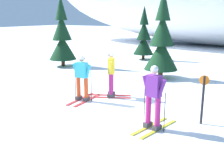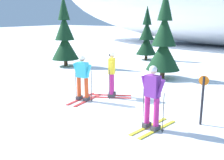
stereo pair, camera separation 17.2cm
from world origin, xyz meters
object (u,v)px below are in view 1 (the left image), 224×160
object	(u,v)px
skier_purple_jacket	(154,97)
trail_marker_post	(203,97)
pine_tree_far_left	(62,37)
pine_tree_center_left	(162,42)
skier_cyan_jacket	(82,77)
skier_yellow_jacket	(111,74)
pine_tree_left	(144,37)

from	to	relation	value
skier_purple_jacket	trail_marker_post	bearing A→B (deg)	46.22
trail_marker_post	pine_tree_far_left	bearing A→B (deg)	153.85
pine_tree_far_left	pine_tree_center_left	bearing A→B (deg)	1.80
skier_cyan_jacket	trail_marker_post	distance (m)	4.26
skier_cyan_jacket	pine_tree_center_left	bearing A→B (deg)	78.92
skier_yellow_jacket	pine_tree_center_left	distance (m)	4.18
skier_cyan_jacket	skier_purple_jacket	world-z (taller)	skier_purple_jacket
pine_tree_far_left	trail_marker_post	world-z (taller)	pine_tree_far_left
skier_purple_jacket	pine_tree_center_left	world-z (taller)	pine_tree_center_left
skier_yellow_jacket	skier_cyan_jacket	world-z (taller)	skier_yellow_jacket
pine_tree_far_left	pine_tree_center_left	world-z (taller)	pine_tree_center_left
skier_yellow_jacket	skier_purple_jacket	size ratio (longest dim) A/B	0.98
skier_purple_jacket	pine_tree_far_left	world-z (taller)	pine_tree_far_left
pine_tree_far_left	trail_marker_post	distance (m)	10.76
skier_yellow_jacket	trail_marker_post	xyz separation A→B (m)	(3.64, -0.86, -0.10)
pine_tree_left	skier_cyan_jacket	bearing A→B (deg)	-76.91
pine_tree_left	pine_tree_center_left	distance (m)	5.81
skier_cyan_jacket	pine_tree_far_left	xyz separation A→B (m)	(-5.36, 4.84, 0.90)
pine_tree_left	trail_marker_post	size ratio (longest dim) A/B	2.58
skier_cyan_jacket	pine_tree_left	xyz separation A→B (m)	(-2.29, 9.84, 0.68)
skier_purple_jacket	pine_tree_left	bearing A→B (deg)	116.98
skier_yellow_jacket	pine_tree_left	xyz separation A→B (m)	(-2.91, 8.86, 0.64)
skier_yellow_jacket	skier_purple_jacket	distance (m)	3.24
skier_cyan_jacket	pine_tree_center_left	size ratio (longest dim) A/B	0.40
pine_tree_left	trail_marker_post	xyz separation A→B (m)	(6.54, -9.72, -0.74)
skier_yellow_jacket	pine_tree_far_left	xyz separation A→B (m)	(-5.98, 3.86, 0.87)
skier_purple_jacket	pine_tree_far_left	distance (m)	10.39
pine_tree_far_left	trail_marker_post	xyz separation A→B (m)	(9.62, -4.72, -0.96)
pine_tree_center_left	pine_tree_left	bearing A→B (deg)	124.32
pine_tree_far_left	pine_tree_left	xyz separation A→B (m)	(3.07, 5.00, -0.23)
skier_yellow_jacket	trail_marker_post	size ratio (longest dim) A/B	1.22
skier_yellow_jacket	pine_tree_far_left	world-z (taller)	pine_tree_far_left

